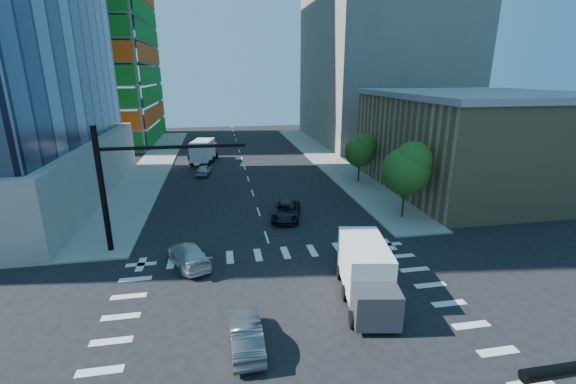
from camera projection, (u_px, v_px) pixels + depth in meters
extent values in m
plane|color=black|center=(297.00, 333.00, 19.28)|extent=(160.00, 160.00, 0.00)
cube|color=silver|center=(297.00, 333.00, 19.27)|extent=(20.00, 20.00, 0.01)
cube|color=gray|center=(324.00, 158.00, 58.99)|extent=(5.00, 60.00, 0.15)
cube|color=gray|center=(155.00, 164.00, 54.72)|extent=(5.00, 60.00, 0.15)
cube|color=#167D1D|center=(145.00, 2.00, 67.78)|extent=(0.12, 24.00, 49.00)
cube|color=#9A8559|center=(478.00, 143.00, 42.75)|extent=(20.00, 22.00, 10.00)
cube|color=gray|center=(485.00, 94.00, 41.19)|extent=(20.50, 22.50, 0.60)
cube|color=slate|center=(380.00, 65.00, 71.46)|extent=(24.00, 30.00, 28.00)
cylinder|color=black|center=(102.00, 191.00, 26.75)|extent=(0.40, 0.40, 9.00)
cylinder|color=black|center=(173.00, 147.00, 26.75)|extent=(10.00, 0.24, 0.24)
imported|color=black|center=(189.00, 162.00, 27.24)|extent=(0.16, 0.20, 1.00)
cylinder|color=#382316|center=(403.00, 205.00, 34.19)|extent=(0.20, 0.20, 2.27)
sphere|color=#144B16|center=(406.00, 171.00, 33.28)|extent=(4.16, 4.16, 4.16)
sphere|color=#467627|center=(413.00, 160.00, 32.78)|extent=(3.25, 3.25, 3.25)
cylinder|color=#382316|center=(359.00, 173.00, 45.58)|extent=(0.20, 0.20, 1.92)
sphere|color=#144B16|center=(360.00, 152.00, 44.80)|extent=(3.52, 3.52, 3.52)
sphere|color=#467627|center=(364.00, 145.00, 44.35)|extent=(2.75, 2.75, 2.75)
imported|color=black|center=(286.00, 211.00, 34.32)|extent=(3.51, 5.46, 1.40)
imported|color=silver|center=(189.00, 255.00, 25.98)|extent=(3.59, 5.20, 1.40)
imported|color=#A8AAB0|center=(204.00, 170.00, 49.11)|extent=(2.23, 4.17, 1.35)
imported|color=#4F5054|center=(246.00, 334.00, 18.12)|extent=(1.56, 4.23, 1.38)
cube|color=white|center=(368.00, 272.00, 21.37)|extent=(3.21, 5.32, 2.59)
cube|color=#42424A|center=(367.00, 282.00, 21.56)|extent=(2.57, 2.16, 1.90)
cube|color=silver|center=(204.00, 149.00, 55.89)|extent=(3.55, 5.64, 2.72)
cube|color=#42424A|center=(205.00, 153.00, 56.09)|extent=(2.75, 2.35, 1.99)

